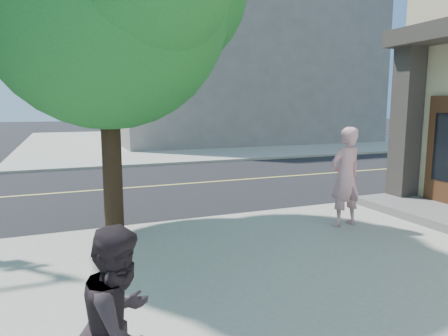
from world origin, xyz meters
name	(u,v)px	position (x,y,z in m)	size (l,w,h in m)	color
road_ew	(6,197)	(0.00, 4.50, 0.01)	(140.00, 9.00, 0.01)	black
sidewalk_ne	(223,139)	(13.50, 21.50, 0.06)	(29.00, 25.00, 0.12)	#989889
filler_ne	(226,49)	(14.00, 22.00, 7.12)	(18.00, 16.00, 14.00)	slate
man_on_phone	(345,177)	(6.94, -1.67, 1.14)	(0.75, 0.49, 2.04)	pink
pedestrian	(122,328)	(1.92, -5.37, 0.92)	(0.77, 0.60, 1.59)	black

